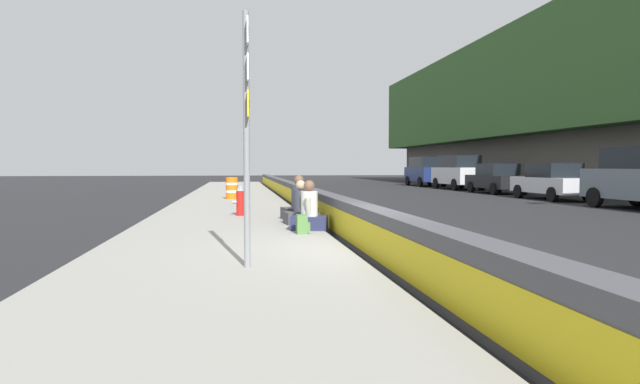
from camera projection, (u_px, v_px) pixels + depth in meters
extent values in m
plane|color=#232326|center=(376.00, 257.00, 9.19)|extent=(160.00, 160.00, 0.00)
cube|color=gray|center=(220.00, 257.00, 8.78)|extent=(80.00, 4.40, 0.14)
cube|color=#47474C|center=(376.00, 233.00, 9.17)|extent=(76.00, 0.44, 0.85)
cube|color=gold|center=(363.00, 236.00, 9.14)|extent=(74.48, 0.01, 0.54)
cylinder|color=gray|center=(247.00, 140.00, 7.48)|extent=(0.09, 0.09, 3.60)
cube|color=white|center=(247.00, 33.00, 7.41)|extent=(0.44, 0.02, 0.36)
cube|color=black|center=(248.00, 33.00, 7.41)|extent=(0.30, 0.01, 0.10)
cube|color=white|center=(248.00, 69.00, 7.44)|extent=(0.44, 0.02, 0.36)
cube|color=#1956AD|center=(249.00, 69.00, 7.44)|extent=(0.30, 0.01, 0.10)
cube|color=yellow|center=(248.00, 105.00, 7.46)|extent=(0.44, 0.02, 0.36)
cube|color=black|center=(249.00, 105.00, 7.46)|extent=(0.30, 0.01, 0.10)
cylinder|color=red|center=(240.00, 203.00, 15.41)|extent=(0.24, 0.24, 0.72)
cone|color=gray|center=(240.00, 188.00, 15.39)|extent=(0.26, 0.26, 0.16)
cylinder|color=gray|center=(246.00, 202.00, 15.43)|extent=(0.10, 0.12, 0.10)
cylinder|color=gray|center=(235.00, 202.00, 15.38)|extent=(0.10, 0.12, 0.10)
cube|color=#23284C|center=(309.00, 223.00, 12.10)|extent=(0.85, 0.94, 0.30)
cylinder|color=beige|center=(309.00, 204.00, 12.08)|extent=(0.38, 0.38, 0.57)
sphere|color=brown|center=(309.00, 186.00, 12.06)|extent=(0.25, 0.25, 0.25)
cylinder|color=beige|center=(310.00, 205.00, 12.29)|extent=(0.31, 0.20, 0.50)
cylinder|color=beige|center=(308.00, 207.00, 11.87)|extent=(0.31, 0.20, 0.50)
cube|color=#424247|center=(301.00, 218.00, 13.26)|extent=(0.75, 0.85, 0.29)
cylinder|color=#333842|center=(301.00, 201.00, 13.24)|extent=(0.37, 0.37, 0.55)
sphere|color=tan|center=(301.00, 185.00, 13.22)|extent=(0.24, 0.24, 0.24)
cylinder|color=#333842|center=(299.00, 203.00, 13.44)|extent=(0.30, 0.16, 0.49)
cylinder|color=#333842|center=(303.00, 204.00, 13.04)|extent=(0.30, 0.16, 0.49)
cube|color=#424247|center=(299.00, 213.00, 14.35)|extent=(0.86, 0.97, 0.32)
cylinder|color=#333842|center=(299.00, 196.00, 14.33)|extent=(0.41, 0.41, 0.60)
sphere|color=brown|center=(299.00, 180.00, 14.31)|extent=(0.27, 0.27, 0.27)
cylinder|color=#333842|center=(297.00, 198.00, 14.54)|extent=(0.33, 0.19, 0.53)
cylinder|color=#333842|center=(301.00, 199.00, 14.12)|extent=(0.33, 0.19, 0.53)
cube|color=#4C7A3D|center=(302.00, 224.00, 11.32)|extent=(0.32, 0.22, 0.40)
cube|color=#4C7A3D|center=(308.00, 227.00, 11.34)|extent=(0.22, 0.06, 0.20)
cylinder|color=orange|center=(232.00, 188.00, 23.12)|extent=(0.52, 0.52, 0.95)
cylinder|color=white|center=(232.00, 184.00, 23.11)|extent=(0.54, 0.54, 0.10)
cylinder|color=white|center=(232.00, 191.00, 23.13)|extent=(0.54, 0.54, 0.10)
cylinder|color=black|center=(595.00, 197.00, 20.31)|extent=(0.76, 0.23, 0.76)
cylinder|color=black|center=(637.00, 197.00, 20.60)|extent=(0.76, 0.23, 0.76)
cube|color=silver|center=(552.00, 185.00, 24.81)|extent=(4.51, 1.84, 0.72)
cube|color=black|center=(554.00, 170.00, 24.68)|extent=(2.21, 1.64, 0.66)
cylinder|color=black|center=(519.00, 191.00, 26.13)|extent=(0.66, 0.23, 0.66)
cylinder|color=black|center=(551.00, 191.00, 26.38)|extent=(0.66, 0.23, 0.66)
cylinder|color=black|center=(552.00, 194.00, 23.28)|extent=(0.66, 0.23, 0.66)
cylinder|color=black|center=(589.00, 194.00, 23.53)|extent=(0.66, 0.23, 0.66)
cube|color=black|center=(496.00, 182.00, 30.36)|extent=(4.50, 1.81, 0.72)
cube|color=black|center=(497.00, 169.00, 30.23)|extent=(2.20, 1.63, 0.66)
cylinder|color=black|center=(471.00, 187.00, 31.67)|extent=(0.66, 0.22, 0.66)
cylinder|color=black|center=(498.00, 187.00, 31.93)|extent=(0.66, 0.22, 0.66)
cylinder|color=black|center=(494.00, 189.00, 28.83)|extent=(0.66, 0.22, 0.66)
cylinder|color=black|center=(524.00, 189.00, 29.08)|extent=(0.66, 0.22, 0.66)
cube|color=silver|center=(458.00, 176.00, 35.74)|extent=(4.84, 2.01, 1.10)
cube|color=black|center=(459.00, 161.00, 35.59)|extent=(3.13, 1.79, 0.80)
cylinder|color=black|center=(436.00, 183.00, 37.11)|extent=(0.76, 0.23, 0.76)
cylinder|color=black|center=(461.00, 183.00, 37.43)|extent=(0.76, 0.23, 0.76)
cylinder|color=black|center=(455.00, 185.00, 34.09)|extent=(0.76, 0.23, 0.76)
cylinder|color=black|center=(481.00, 184.00, 34.41)|extent=(0.76, 0.23, 0.76)
cube|color=navy|center=(425.00, 174.00, 41.84)|extent=(4.82, 1.96, 1.10)
cube|color=black|center=(426.00, 162.00, 41.69)|extent=(3.12, 1.76, 0.80)
cylinder|color=black|center=(408.00, 181.00, 43.25)|extent=(0.76, 0.23, 0.76)
cylinder|color=black|center=(430.00, 181.00, 43.52)|extent=(0.76, 0.23, 0.76)
cylinder|color=black|center=(420.00, 182.00, 40.22)|extent=(0.76, 0.23, 0.76)
cylinder|color=black|center=(444.00, 182.00, 40.48)|extent=(0.76, 0.23, 0.76)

